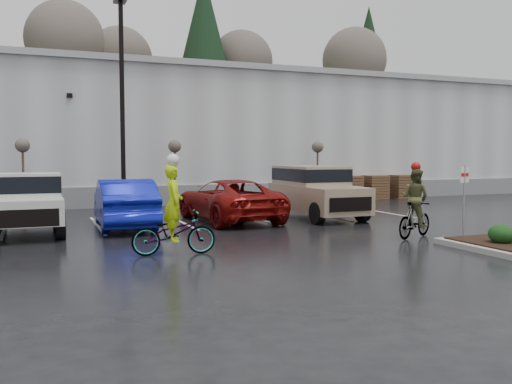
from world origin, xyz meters
name	(u,v)px	position (x,y,z in m)	size (l,w,h in m)	color
ground	(352,253)	(0.00, 0.00, 0.00)	(120.00, 120.00, 0.00)	black
warehouse	(165,136)	(0.00, 21.99, 3.65)	(60.50, 15.50, 7.20)	#AFB1B4
wooded_ridge	(116,150)	(0.00, 45.00, 3.00)	(80.00, 25.00, 6.00)	#28431C
lamppost	(122,80)	(-4.00, 12.00, 5.69)	(0.50, 1.00, 9.22)	black
sapling_west	(23,149)	(-8.00, 13.00, 2.73)	(0.60, 0.60, 3.20)	#49351D
sapling_mid	(175,150)	(-1.50, 13.00, 2.73)	(0.60, 0.60, 3.20)	#49351D
sapling_east	(318,150)	(6.00, 13.00, 2.73)	(0.60, 0.60, 3.20)	#49351D
pallet_stack_a	(349,188)	(8.50, 14.00, 0.68)	(1.20, 1.20, 1.35)	#49351D
pallet_stack_b	(375,187)	(10.20, 14.00, 0.68)	(1.20, 1.20, 1.35)	#49351D
pallet_stack_c	(401,186)	(12.00, 14.00, 0.68)	(1.20, 1.20, 1.35)	#49351D
shrub_a	(502,234)	(4.00, -1.00, 0.41)	(0.70, 0.70, 0.52)	black
fire_lane_sign	(464,194)	(3.80, 0.20, 1.41)	(0.30, 0.05, 2.20)	gray
pickup_white	(28,202)	(-7.73, 7.02, 0.98)	(2.10, 5.20, 1.96)	beige
car_blue	(124,203)	(-4.67, 7.15, 0.84)	(1.78, 5.10, 1.68)	#0E169A
car_red	(228,200)	(-0.72, 7.60, 0.79)	(2.62, 5.68, 1.58)	maroon
suv_tan	(317,192)	(2.89, 7.24, 1.03)	(2.20, 5.10, 2.06)	#9C846A
cyclist_hivis	(174,224)	(-4.27, 1.50, 0.78)	(2.16, 0.95, 2.54)	#3F3F44
cyclist_olive	(415,210)	(3.14, 1.50, 0.84)	(1.83, 1.18, 2.30)	#3F3F44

